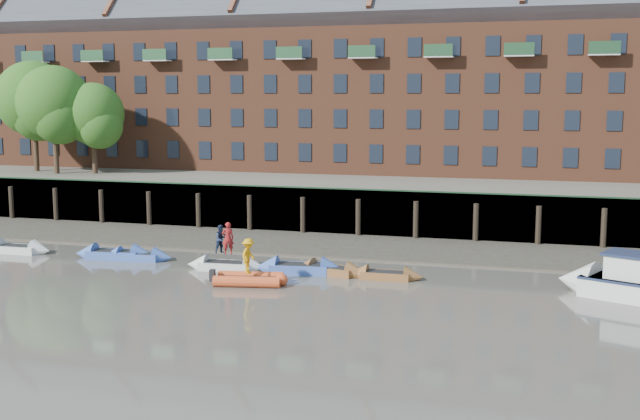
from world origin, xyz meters
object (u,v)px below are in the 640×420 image
at_px(rowboat_5, 331,270).
at_px(person_rib_crew, 248,256).
at_px(rib_tender, 252,279).
at_px(motor_launch, 618,282).
at_px(rowboat_3, 226,266).
at_px(rowboat_6, 386,275).
at_px(person_rower_a, 228,238).
at_px(person_rower_b, 221,239).
at_px(rowboat_0, 17,249).
at_px(rowboat_1, 115,254).
at_px(rowboat_4, 300,268).
at_px(rowboat_2, 137,256).

height_order(rowboat_5, person_rib_crew, person_rib_crew).
xyz_separation_m(rib_tender, motor_launch, (17.93, 2.52, 0.44)).
xyz_separation_m(rowboat_3, rowboat_5, (5.93, 0.52, -0.01)).
distance_m(rowboat_3, motor_launch, 20.60).
distance_m(rowboat_6, person_rower_a, 9.07).
bearing_deg(person_rower_b, rowboat_5, -50.23).
distance_m(rowboat_0, rowboat_1, 6.75).
distance_m(rowboat_4, rib_tender, 3.63).
relative_size(rowboat_4, person_rib_crew, 2.83).
distance_m(rowboat_0, rowboat_4, 18.56).
height_order(rowboat_3, rowboat_5, rowboat_3).
bearing_deg(rowboat_1, rowboat_4, -10.38).
xyz_separation_m(rowboat_0, rowboat_4, (18.55, -0.57, 0.02)).
xyz_separation_m(rowboat_6, motor_launch, (11.54, -0.65, 0.52)).
relative_size(rowboat_2, rowboat_5, 0.98).
bearing_deg(motor_launch, person_rower_b, 21.58).
relative_size(rowboat_2, person_rower_b, 2.73).
bearing_deg(rowboat_2, rowboat_3, -15.50).
distance_m(rowboat_2, rowboat_6, 15.15).
relative_size(rowboat_2, rib_tender, 1.14).
bearing_deg(rowboat_4, rowboat_2, 169.23).
bearing_deg(motor_launch, rowboat_0, 21.05).
distance_m(rowboat_6, rib_tender, 7.14).
distance_m(rowboat_2, person_rower_a, 6.47).
bearing_deg(person_rower_a, rowboat_1, -35.91).
height_order(rowboat_3, person_rib_crew, person_rib_crew).
distance_m(motor_launch, person_rib_crew, 18.27).
distance_m(rowboat_0, rowboat_2, 8.27).
bearing_deg(rowboat_1, rib_tender, -28.21).
height_order(rowboat_2, person_rower_b, person_rower_b).
relative_size(rib_tender, person_rib_crew, 2.12).
relative_size(rowboat_0, rowboat_4, 0.89).
distance_m(rowboat_0, person_rib_crew, 17.37).
distance_m(rowboat_3, rowboat_6, 9.05).
distance_m(rowboat_2, person_rower_b, 5.96).
xyz_separation_m(rowboat_3, rowboat_4, (4.20, 0.38, 0.02)).
bearing_deg(rowboat_5, person_rower_a, -163.99).
relative_size(rowboat_4, rib_tender, 1.33).
bearing_deg(rowboat_2, rowboat_0, 173.86).
relative_size(rowboat_1, person_rower_b, 3.14).
distance_m(rowboat_0, rowboat_6, 23.41).
bearing_deg(rowboat_0, person_rower_a, -4.57).
height_order(rowboat_4, person_rib_crew, person_rib_crew).
distance_m(rowboat_2, rowboat_3, 6.16).
distance_m(rowboat_2, rib_tender, 9.57).
distance_m(rowboat_2, motor_launch, 26.71).
relative_size(rowboat_4, rowboat_5, 1.15).
xyz_separation_m(rowboat_5, person_rower_a, (-5.80, -0.47, 1.57)).
xyz_separation_m(rowboat_1, rowboat_6, (16.65, -0.75, -0.05)).
xyz_separation_m(rowboat_1, motor_launch, (28.19, -1.40, 0.48)).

